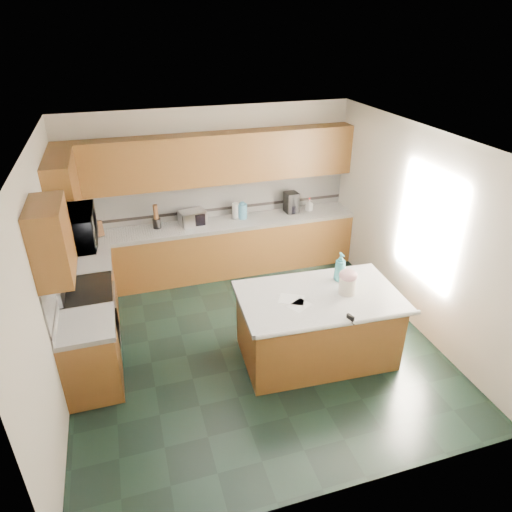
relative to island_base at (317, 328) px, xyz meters
name	(u,v)px	position (x,y,z in m)	size (l,w,h in m)	color
floor	(253,343)	(-0.70, 0.47, -0.43)	(4.60, 4.60, 0.00)	black
ceiling	(252,142)	(-0.70, 0.47, 2.27)	(4.60, 4.60, 0.00)	white
wall_back	(212,191)	(-0.70, 2.79, 0.92)	(4.60, 0.04, 2.70)	white
wall_front	(338,386)	(-0.70, -1.85, 0.92)	(4.60, 0.04, 2.70)	white
wall_left	(46,283)	(-3.02, 0.47, 0.92)	(0.04, 4.60, 2.70)	white
wall_right	(418,230)	(1.62, 0.47, 0.92)	(0.04, 4.60, 2.70)	white
back_base_cab	(218,250)	(-0.70, 2.47, 0.00)	(4.60, 0.60, 0.86)	#4C2B10
back_countertop	(217,224)	(-0.70, 2.47, 0.46)	(4.60, 0.64, 0.06)	white
back_upper_cab	(213,159)	(-0.70, 2.61, 1.51)	(4.60, 0.33, 0.78)	#4C2B10
back_backsplash	(213,198)	(-0.70, 2.76, 0.81)	(4.60, 0.02, 0.63)	silver
back_accent_band	(213,210)	(-0.70, 2.76, 0.61)	(4.60, 0.01, 0.05)	black
left_base_cab_rear	(93,290)	(-2.70, 1.76, 0.00)	(0.60, 0.82, 0.86)	#4C2B10
left_counter_rear	(87,262)	(-2.70, 1.76, 0.46)	(0.64, 0.82, 0.06)	white
left_base_cab_front	(92,358)	(-2.70, 0.23, 0.00)	(0.60, 0.72, 0.86)	#4C2B10
left_counter_front	(85,326)	(-2.70, 0.23, 0.46)	(0.64, 0.72, 0.06)	white
left_backsplash	(56,268)	(-2.98, 1.02, 0.81)	(0.02, 2.30, 0.63)	silver
left_accent_band	(59,282)	(-2.98, 1.02, 0.61)	(0.01, 2.30, 0.05)	black
left_upper_cab_rear	(62,187)	(-2.83, 1.90, 1.51)	(0.33, 1.09, 0.78)	#4C2B10
left_upper_cab_front	(51,241)	(-2.83, 0.23, 1.51)	(0.33, 0.72, 0.78)	#4C2B10
range_body	(92,321)	(-2.70, 0.97, 0.01)	(0.60, 0.76, 0.88)	#B7B7BC
range_oven_door	(116,319)	(-2.41, 0.97, -0.03)	(0.02, 0.68, 0.55)	black
range_cooktop	(86,290)	(-2.70, 0.97, 0.47)	(0.62, 0.78, 0.04)	black
range_handle	(114,294)	(-2.38, 0.97, 0.35)	(0.02, 0.02, 0.66)	#B7B7BC
range_backguard	(61,285)	(-2.96, 0.97, 0.59)	(0.06, 0.76, 0.18)	#B7B7BC
microwave	(73,229)	(-2.70, 0.97, 1.30)	(0.73, 0.50, 0.41)	#B7B7BC
island_base	(317,328)	(0.00, 0.00, 0.00)	(1.84, 1.05, 0.86)	#4C2B10
island_top	(319,297)	(0.00, 0.00, 0.46)	(1.94, 1.15, 0.06)	white
island_bullnose	(341,324)	(0.00, -0.58, 0.46)	(0.06, 0.06, 1.94)	white
treat_jar	(347,285)	(0.33, -0.05, 0.60)	(0.20, 0.20, 0.21)	white
treat_jar_lid	(348,275)	(0.33, -0.05, 0.74)	(0.22, 0.22, 0.14)	#E2A1AA
treat_jar_knob	(349,272)	(0.33, -0.05, 0.78)	(0.03, 0.03, 0.07)	tan
treat_jar_knob_end_l	(346,272)	(0.30, -0.05, 0.78)	(0.04, 0.04, 0.04)	tan
treat_jar_knob_end_r	(351,271)	(0.37, -0.05, 0.78)	(0.04, 0.04, 0.04)	tan
soap_bottle_island	(340,267)	(0.38, 0.25, 0.68)	(0.15, 0.15, 0.38)	teal
paper_sheet_a	(299,305)	(-0.31, -0.14, 0.49)	(0.25, 0.19, 0.00)	white
paper_sheet_b	(292,299)	(-0.36, 0.01, 0.49)	(0.30, 0.22, 0.00)	white
clamp_body	(350,319)	(0.12, -0.56, 0.50)	(0.03, 0.10, 0.09)	black
clamp_handle	(352,323)	(0.12, -0.61, 0.48)	(0.02, 0.02, 0.07)	black
knife_block	(98,229)	(-2.52, 2.52, 0.61)	(0.13, 0.11, 0.23)	#472814
utensil_crock	(157,223)	(-1.65, 2.55, 0.57)	(0.13, 0.13, 0.16)	black
utensil_bundle	(156,212)	(-1.65, 2.55, 0.76)	(0.07, 0.07, 0.23)	#472814
toaster_oven	(193,218)	(-1.09, 2.52, 0.61)	(0.40, 0.27, 0.23)	#B7B7BC
toaster_oven_door	(194,221)	(-1.09, 2.40, 0.61)	(0.36, 0.01, 0.19)	black
paper_towel	(236,211)	(-0.36, 2.57, 0.62)	(0.12, 0.12, 0.26)	white
paper_towel_base	(236,218)	(-0.36, 2.57, 0.50)	(0.17, 0.17, 0.01)	#B7B7BC
water_jug	(243,211)	(-0.25, 2.53, 0.61)	(0.15, 0.15, 0.25)	#58A5CF
water_jug_neck	(242,203)	(-0.25, 2.53, 0.76)	(0.07, 0.07, 0.04)	#58A5CF
coffee_maker	(291,202)	(0.61, 2.55, 0.66)	(0.21, 0.23, 0.35)	black
coffee_carafe	(292,209)	(0.61, 2.50, 0.56)	(0.14, 0.14, 0.14)	black
soap_bottle_back	(309,205)	(0.93, 2.52, 0.59)	(0.09, 0.09, 0.20)	white
soap_back_cap	(310,198)	(0.93, 2.52, 0.71)	(0.02, 0.02, 0.03)	red
window_light_proxy	(427,226)	(1.59, 0.27, 1.07)	(0.02, 1.40, 1.10)	white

